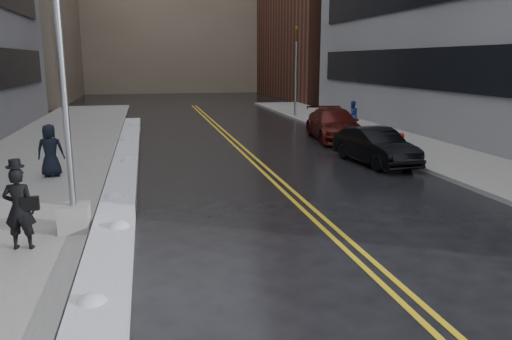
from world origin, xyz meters
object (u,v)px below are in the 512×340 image
car_black (375,146)px  car_maroon (334,125)px  pedestrian_east (352,115)px  lamppost (67,125)px  pedestrian_fedora (19,209)px  pedestrian_c (50,150)px  fire_hydrant (401,140)px  traffic_signal (296,68)px

car_black → car_maroon: car_maroon is taller
pedestrian_east → lamppost: bearing=39.2°
pedestrian_fedora → car_maroon: 17.40m
pedestrian_c → pedestrian_east: 16.60m
fire_hydrant → traffic_signal: traffic_signal is taller
fire_hydrant → pedestrian_c: bearing=-171.1°
traffic_signal → pedestrian_east: (0.98, -7.59, -2.47)m
car_maroon → pedestrian_fedora: bearing=-125.1°
lamppost → car_black: (10.16, 6.01, -1.84)m
lamppost → fire_hydrant: bearing=33.0°
fire_hydrant → pedestrian_east: (0.48, 6.41, 0.39)m
car_black → fire_hydrant: bearing=36.4°
fire_hydrant → car_maroon: 4.24m
car_maroon → lamppost: bearing=-124.9°
pedestrian_c → car_maroon: pedestrian_c is taller
pedestrian_east → car_black: bearing=63.5°
pedestrian_c → fire_hydrant: bearing=-170.6°
pedestrian_c → car_maroon: bearing=-152.9°
lamppost → pedestrian_c: 6.20m
lamppost → car_black: lamppost is taller
car_black → pedestrian_east: bearing=66.2°
lamppost → pedestrian_east: lamppost is taller
fire_hydrant → pedestrian_c: (-13.74, -2.16, 0.47)m
traffic_signal → pedestrian_c: size_ratio=3.47×
fire_hydrant → pedestrian_fedora: (-13.19, -8.92, 0.45)m
pedestrian_fedora → pedestrian_c: 6.78m
traffic_signal → pedestrian_east: bearing=-82.7°
pedestrian_c → car_black: (11.60, 0.17, -0.32)m
car_black → car_maroon: size_ratio=0.80×
lamppost → pedestrian_east: 19.32m
traffic_signal → pedestrian_fedora: bearing=-119.0°
pedestrian_fedora → car_maroon: pedestrian_fedora is taller
fire_hydrant → pedestrian_c: 13.92m
fire_hydrant → car_black: car_black is taller
pedestrian_east → car_maroon: pedestrian_east is taller
fire_hydrant → car_maroon: bearing=110.7°
pedestrian_fedora → pedestrian_c: pedestrian_c is taller
car_maroon → pedestrian_c: bearing=-146.3°
fire_hydrant → car_maroon: (-1.50, 3.96, 0.22)m
fire_hydrant → pedestrian_fedora: bearing=-145.9°
fire_hydrant → car_maroon: car_maroon is taller
lamppost → traffic_signal: lamppost is taller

